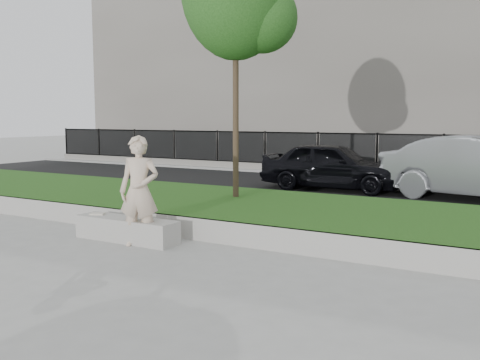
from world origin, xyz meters
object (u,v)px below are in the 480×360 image
Objects in this scene: man at (139,191)px; book at (98,214)px; stone_bench at (127,229)px; car_dark at (332,166)px.

book is at bearing 152.88° from man.
stone_bench is 0.48× the size of car_dark.
stone_bench is at bearing -25.34° from book.
car_dark is at bearing 83.52° from stone_bench.
man is at bearing -19.19° from stone_bench.
book is at bearing 166.49° from car_dark.
man is (0.43, -0.15, 0.73)m from stone_bench.
stone_bench is 1.07× the size of man.
car_dark reaches higher than stone_bench.
book is 8.01m from car_dark.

